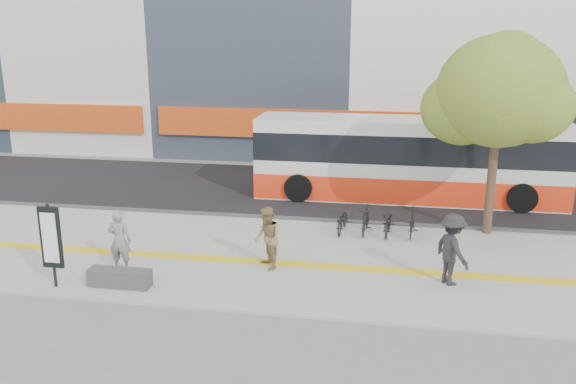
% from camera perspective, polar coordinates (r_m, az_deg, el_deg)
% --- Properties ---
extents(ground, '(120.00, 120.00, 0.00)m').
position_cam_1_polar(ground, '(15.96, -5.47, -8.21)').
color(ground, slate).
rests_on(ground, ground).
extents(sidewalk, '(40.00, 7.00, 0.08)m').
position_cam_1_polar(sidewalk, '(17.28, -4.16, -6.14)').
color(sidewalk, gray).
rests_on(sidewalk, ground).
extents(tactile_strip, '(40.00, 0.45, 0.01)m').
position_cam_1_polar(tactile_strip, '(16.81, -4.58, -6.61)').
color(tactile_strip, gold).
rests_on(tactile_strip, sidewalk).
extents(street, '(40.00, 8.00, 0.06)m').
position_cam_1_polar(street, '(24.26, 0.12, 0.23)').
color(street, black).
rests_on(street, ground).
extents(curb, '(40.00, 0.25, 0.14)m').
position_cam_1_polar(curb, '(20.48, -1.80, -2.54)').
color(curb, '#363638').
rests_on(curb, ground).
extents(bench, '(1.60, 0.45, 0.45)m').
position_cam_1_polar(bench, '(15.69, -15.97, -7.98)').
color(bench, '#363638').
rests_on(bench, sidewalk).
extents(signboard, '(0.55, 0.10, 2.20)m').
position_cam_1_polar(signboard, '(15.82, -21.97, -4.21)').
color(signboard, black).
rests_on(signboard, sidewalk).
extents(street_tree, '(4.40, 3.80, 6.31)m').
position_cam_1_polar(street_tree, '(19.25, 19.67, 8.97)').
color(street_tree, '#3C2A1B').
rests_on(street_tree, sidewalk).
extents(bus, '(11.59, 2.75, 3.08)m').
position_cam_1_polar(bus, '(23.10, 11.47, 2.93)').
color(bus, silver).
rests_on(bus, street).
extents(bicycle_row, '(2.78, 1.55, 0.88)m').
position_cam_1_polar(bicycle_row, '(19.01, 8.51, -2.79)').
color(bicycle_row, black).
rests_on(bicycle_row, sidewalk).
extents(seated_woman, '(0.65, 0.45, 1.71)m').
position_cam_1_polar(seated_woman, '(16.47, -15.98, -4.50)').
color(seated_woman, black).
rests_on(seated_woman, sidewalk).
extents(pedestrian_tan, '(0.99, 1.05, 1.72)m').
position_cam_1_polar(pedestrian_tan, '(15.97, -1.99, -4.50)').
color(pedestrian_tan, olive).
rests_on(pedestrian_tan, sidewalk).
extents(pedestrian_dark, '(1.21, 1.39, 1.86)m').
position_cam_1_polar(pedestrian_dark, '(15.54, 15.59, -5.36)').
color(pedestrian_dark, '#232325').
rests_on(pedestrian_dark, sidewalk).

